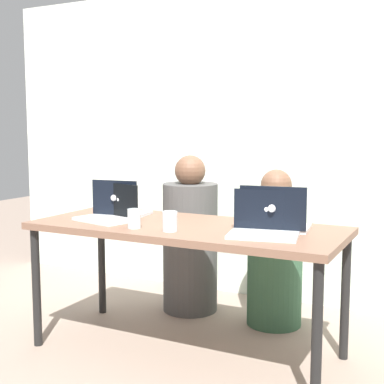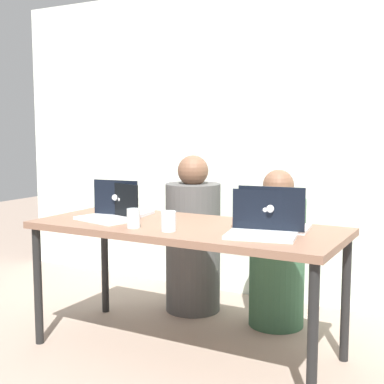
% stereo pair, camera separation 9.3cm
% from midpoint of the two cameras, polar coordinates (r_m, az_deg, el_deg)
% --- Properties ---
extents(ground_plane, '(12.00, 12.00, 0.00)m').
position_cam_midpoint_polar(ground_plane, '(3.27, 0.19, -16.63)').
color(ground_plane, gray).
extents(back_wall, '(4.62, 0.10, 2.39)m').
position_cam_midpoint_polar(back_wall, '(4.11, 8.41, 5.31)').
color(back_wall, silver).
rests_on(back_wall, ground).
extents(desk, '(1.78, 0.75, 0.75)m').
position_cam_midpoint_polar(desk, '(3.06, 0.20, -4.71)').
color(desk, brown).
rests_on(desk, ground).
extents(person_on_left, '(0.40, 0.40, 1.11)m').
position_cam_midpoint_polar(person_on_left, '(3.81, 0.81, -5.37)').
color(person_on_left, '#4D4C4A').
rests_on(person_on_left, ground).
extents(person_on_right, '(0.39, 0.39, 1.03)m').
position_cam_midpoint_polar(person_on_right, '(3.58, 9.80, -6.86)').
color(person_on_right, '#355C40').
rests_on(person_on_right, ground).
extents(laptop_back_left, '(0.33, 0.29, 0.23)m').
position_cam_midpoint_polar(laptop_back_left, '(3.38, -6.69, -1.67)').
color(laptop_back_left, silver).
rests_on(laptop_back_left, desk).
extents(laptop_front_left, '(0.38, 0.30, 0.21)m').
position_cam_midpoint_polar(laptop_front_left, '(3.23, -7.95, -2.13)').
color(laptop_front_left, silver).
rests_on(laptop_front_left, desk).
extents(laptop_front_right, '(0.39, 0.30, 0.23)m').
position_cam_midpoint_polar(laptop_front_right, '(2.76, 8.49, -3.64)').
color(laptop_front_right, silver).
rests_on(laptop_front_right, desk).
extents(laptop_back_right, '(0.38, 0.31, 0.25)m').
position_cam_midpoint_polar(laptop_back_right, '(2.91, 9.64, -3.05)').
color(laptop_back_right, silver).
rests_on(laptop_back_right, desk).
extents(water_glass_left, '(0.07, 0.07, 0.11)m').
position_cam_midpoint_polar(water_glass_left, '(2.96, -5.37, -2.94)').
color(water_glass_left, silver).
rests_on(water_glass_left, desk).
extents(water_glass_center, '(0.08, 0.08, 0.11)m').
position_cam_midpoint_polar(water_glass_center, '(2.85, -1.59, -3.28)').
color(water_glass_center, white).
rests_on(water_glass_center, desk).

